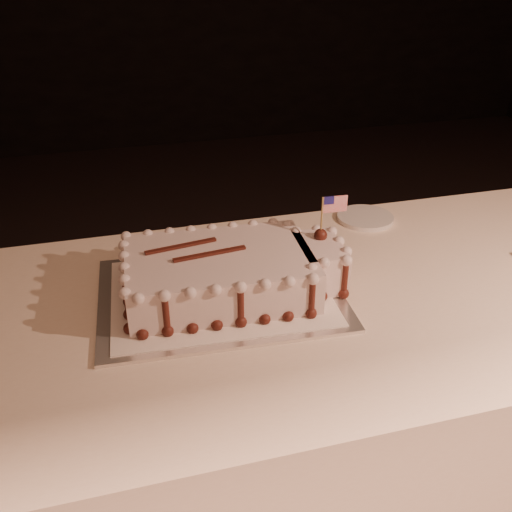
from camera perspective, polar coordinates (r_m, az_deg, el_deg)
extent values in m
cube|color=#F9DEC1|center=(1.52, 10.41, -14.92)|extent=(2.40, 0.80, 0.75)
cube|color=silver|center=(1.23, -3.61, -3.80)|extent=(0.53, 0.41, 0.01)
cube|color=white|center=(1.23, -3.62, -3.60)|extent=(0.48, 0.37, 0.00)
cube|color=silver|center=(1.20, -3.69, -1.74)|extent=(0.40, 0.28, 0.09)
cube|color=silver|center=(1.25, 6.33, -0.65)|extent=(0.10, 0.15, 0.09)
sphere|color=#4F1C13|center=(1.11, -11.29, -7.69)|extent=(0.02, 0.02, 0.02)
sphere|color=#4F1C13|center=(1.11, -8.82, -7.44)|extent=(0.02, 0.02, 0.02)
sphere|color=#4F1C13|center=(1.11, -6.37, -7.18)|extent=(0.02, 0.02, 0.02)
sphere|color=#4F1C13|center=(1.11, -3.93, -6.90)|extent=(0.02, 0.02, 0.02)
sphere|color=#4F1C13|center=(1.12, -1.51, -6.62)|extent=(0.02, 0.02, 0.02)
sphere|color=#4F1C13|center=(1.13, 0.88, -6.33)|extent=(0.02, 0.02, 0.02)
sphere|color=#4F1C13|center=(1.14, 3.23, -6.03)|extent=(0.02, 0.02, 0.02)
sphere|color=#4F1C13|center=(1.15, 5.53, -5.73)|extent=(0.02, 0.02, 0.02)
sphere|color=#4F1C13|center=(1.18, 5.41, -4.63)|extent=(0.02, 0.02, 0.02)
sphere|color=#4F1C13|center=(1.20, 6.61, -4.02)|extent=(0.02, 0.02, 0.02)
sphere|color=#4F1C13|center=(1.22, 8.74, -3.74)|extent=(0.02, 0.02, 0.02)
sphere|color=#4F1C13|center=(1.25, 8.76, -2.82)|extent=(0.02, 0.02, 0.02)
sphere|color=#4F1C13|center=(1.29, 8.05, -1.72)|extent=(0.02, 0.02, 0.02)
sphere|color=#4F1C13|center=(1.32, 7.38, -0.69)|extent=(0.02, 0.02, 0.02)
sphere|color=#4F1C13|center=(1.33, 5.89, -0.48)|extent=(0.02, 0.02, 0.02)
sphere|color=#4F1C13|center=(1.32, 3.92, -0.70)|extent=(0.02, 0.02, 0.02)
sphere|color=#4F1C13|center=(1.34, 3.00, -0.03)|extent=(0.02, 0.02, 0.02)
sphere|color=#4F1C13|center=(1.35, 1.66, 0.26)|extent=(0.02, 0.02, 0.02)
sphere|color=#4F1C13|center=(1.34, -0.31, 0.06)|extent=(0.02, 0.02, 0.02)
sphere|color=#4F1C13|center=(1.34, -2.30, -0.15)|extent=(0.02, 0.02, 0.02)
sphere|color=#4F1C13|center=(1.33, -4.31, -0.36)|extent=(0.02, 0.02, 0.02)
sphere|color=#4F1C13|center=(1.33, -6.34, -0.57)|extent=(0.02, 0.02, 0.02)
sphere|color=#4F1C13|center=(1.32, -8.38, -0.78)|extent=(0.02, 0.02, 0.02)
sphere|color=#4F1C13|center=(1.32, -10.43, -0.99)|extent=(0.02, 0.02, 0.02)
sphere|color=#4F1C13|center=(1.32, -12.47, -1.19)|extent=(0.02, 0.02, 0.02)
sphere|color=#4F1C13|center=(1.29, -12.68, -2.15)|extent=(0.02, 0.02, 0.02)
sphere|color=#4F1C13|center=(1.25, -12.65, -3.27)|extent=(0.02, 0.02, 0.02)
sphere|color=#4F1C13|center=(1.21, -12.62, -4.46)|extent=(0.02, 0.02, 0.02)
sphere|color=#4F1C13|center=(1.17, -12.58, -5.73)|extent=(0.02, 0.02, 0.02)
sphere|color=#4F1C13|center=(1.13, -12.54, -7.09)|extent=(0.02, 0.02, 0.02)
sphere|color=silver|center=(1.06, -11.70, -4.21)|extent=(0.02, 0.02, 0.02)
sphere|color=silver|center=(1.06, -9.15, -3.95)|extent=(0.02, 0.02, 0.02)
sphere|color=silver|center=(1.07, -6.60, -3.69)|extent=(0.02, 0.02, 0.02)
sphere|color=silver|center=(1.07, -4.07, -3.41)|extent=(0.02, 0.02, 0.02)
sphere|color=silver|center=(1.08, -1.56, -3.14)|extent=(0.02, 0.02, 0.02)
sphere|color=silver|center=(1.08, 0.91, -2.86)|extent=(0.02, 0.02, 0.02)
sphere|color=silver|center=(1.09, 3.34, -2.58)|extent=(0.02, 0.02, 0.02)
sphere|color=silver|center=(1.11, 5.73, -2.30)|extent=(0.02, 0.02, 0.02)
sphere|color=silver|center=(1.14, 5.60, -1.26)|extent=(0.02, 0.02, 0.02)
sphere|color=silver|center=(1.16, 6.83, -0.69)|extent=(0.02, 0.02, 0.02)
sphere|color=silver|center=(1.18, 9.03, -0.45)|extent=(0.02, 0.02, 0.02)
sphere|color=silver|center=(1.21, 9.04, 0.42)|extent=(0.02, 0.02, 0.02)
sphere|color=silver|center=(1.25, 8.31, 1.45)|extent=(0.02, 0.02, 0.02)
sphere|color=silver|center=(1.29, 7.61, 2.42)|extent=(0.02, 0.02, 0.02)
sphere|color=silver|center=(1.29, 6.07, 2.62)|extent=(0.02, 0.02, 0.02)
sphere|color=silver|center=(1.28, 4.04, 2.43)|extent=(0.02, 0.02, 0.02)
sphere|color=silver|center=(1.31, 3.09, 3.06)|extent=(0.02, 0.02, 0.02)
sphere|color=silver|center=(1.32, 1.71, 3.33)|extent=(0.02, 0.02, 0.02)
sphere|color=silver|center=(1.31, -0.32, 3.14)|extent=(0.02, 0.02, 0.02)
sphere|color=silver|center=(1.30, -2.37, 2.95)|extent=(0.02, 0.02, 0.02)
sphere|color=silver|center=(1.29, -4.45, 2.75)|extent=(0.02, 0.02, 0.02)
sphere|color=silver|center=(1.29, -6.54, 2.54)|extent=(0.02, 0.02, 0.02)
sphere|color=silver|center=(1.29, -8.64, 2.33)|extent=(0.02, 0.02, 0.02)
sphere|color=silver|center=(1.29, -10.75, 2.12)|extent=(0.02, 0.02, 0.02)
sphere|color=silver|center=(1.29, -12.85, 1.90)|extent=(0.02, 0.02, 0.02)
sphere|color=silver|center=(1.25, -13.08, 1.01)|extent=(0.02, 0.02, 0.02)
sphere|color=silver|center=(1.21, -13.06, -0.04)|extent=(0.02, 0.02, 0.02)
sphere|color=silver|center=(1.17, -13.04, -1.16)|extent=(0.02, 0.02, 0.02)
sphere|color=silver|center=(1.13, -13.02, -2.36)|extent=(0.02, 0.02, 0.02)
sphere|color=silver|center=(1.08, -12.99, -3.65)|extent=(0.02, 0.02, 0.02)
cylinder|color=#4F1C13|center=(1.09, -8.98, -5.81)|extent=(0.01, 0.01, 0.08)
sphere|color=#4F1C13|center=(1.11, -8.83, -7.36)|extent=(0.02, 0.02, 0.02)
cylinder|color=#4F1C13|center=(1.10, -1.53, -4.99)|extent=(0.01, 0.01, 0.08)
sphere|color=#4F1C13|center=(1.12, -1.51, -6.53)|extent=(0.02, 0.02, 0.02)
cylinder|color=#4F1C13|center=(1.13, 5.62, -4.12)|extent=(0.01, 0.01, 0.08)
sphere|color=#4F1C13|center=(1.15, 5.53, -5.64)|extent=(0.02, 0.02, 0.02)
cylinder|color=#4F1C13|center=(1.20, 8.88, -2.19)|extent=(0.01, 0.01, 0.08)
sphere|color=#4F1C13|center=(1.22, 8.75, -3.66)|extent=(0.02, 0.02, 0.02)
cylinder|color=#4F1C13|center=(1.31, 7.49, 0.78)|extent=(0.01, 0.01, 0.08)
sphere|color=#4F1C13|center=(1.32, 7.39, -0.61)|extent=(0.02, 0.02, 0.02)
cylinder|color=#4F1C13|center=(1.32, 3.04, 1.43)|extent=(0.01, 0.01, 0.08)
sphere|color=#4F1C13|center=(1.34, 3.00, 0.05)|extent=(0.02, 0.02, 0.02)
cylinder|color=#4F1C13|center=(1.32, -2.33, 1.31)|extent=(0.01, 0.01, 0.08)
sphere|color=#4F1C13|center=(1.34, -2.30, -0.07)|extent=(0.02, 0.02, 0.02)
cylinder|color=#4F1C13|center=(1.31, -8.50, 0.69)|extent=(0.01, 0.01, 0.08)
sphere|color=#4F1C13|center=(1.32, -8.39, -0.70)|extent=(0.02, 0.02, 0.02)
cylinder|color=#4F1C13|center=(1.27, -12.87, -0.66)|extent=(0.01, 0.01, 0.08)
sphere|color=#4F1C13|center=(1.29, -12.69, -2.07)|extent=(0.02, 0.02, 0.02)
cylinder|color=#4F1C13|center=(1.15, -12.78, -4.15)|extent=(0.01, 0.01, 0.08)
sphere|color=#4F1C13|center=(1.17, -12.59, -5.65)|extent=(0.02, 0.02, 0.02)
cube|color=#4F1C13|center=(1.21, -7.51, 1.00)|extent=(0.16, 0.03, 0.01)
cube|color=#4F1C13|center=(1.18, -4.64, 0.23)|extent=(0.16, 0.03, 0.01)
sphere|color=#4F1C13|center=(1.25, 6.48, 2.08)|extent=(0.03, 0.03, 0.03)
cylinder|color=#AC8749|center=(1.23, 6.57, 3.52)|extent=(0.00, 0.00, 0.11)
cube|color=red|center=(1.22, 7.93, 5.17)|extent=(0.05, 0.01, 0.04)
cube|color=navy|center=(1.22, 7.30, 5.54)|extent=(0.02, 0.01, 0.02)
cylinder|color=silver|center=(1.58, 10.86, 3.77)|extent=(0.15, 0.15, 0.01)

